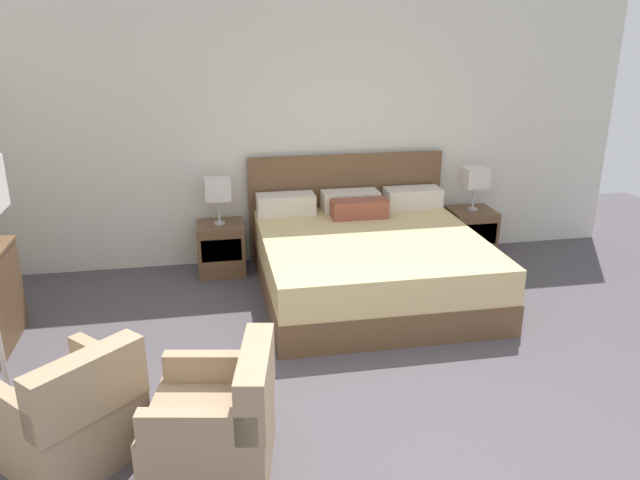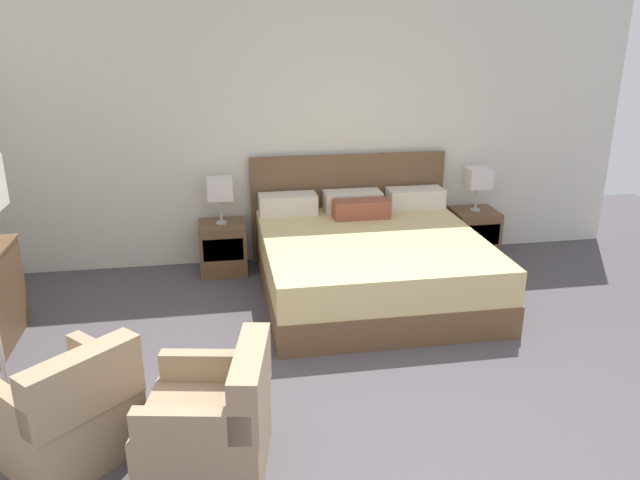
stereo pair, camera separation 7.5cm
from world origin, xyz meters
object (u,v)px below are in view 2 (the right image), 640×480
at_px(bed, 370,260).
at_px(nightstand_left, 223,248).
at_px(armchair_by_window, 67,414).
at_px(table_lamp_left, 220,189).
at_px(table_lamp_right, 478,178).
at_px(nightstand_right, 473,233).
at_px(armchair_companion, 213,425).

xyz_separation_m(bed, nightstand_left, (-1.35, 0.76, -0.06)).
bearing_deg(bed, armchair_by_window, -138.98).
distance_m(table_lamp_left, table_lamp_right, 2.70).
bearing_deg(table_lamp_left, nightstand_right, -0.03).
bearing_deg(nightstand_right, table_lamp_left, 179.97).
relative_size(nightstand_right, table_lamp_left, 1.12).
xyz_separation_m(nightstand_left, table_lamp_right, (2.70, 0.00, 0.61)).
distance_m(bed, armchair_companion, 2.70).
height_order(nightstand_right, table_lamp_right, table_lamp_right).
xyz_separation_m(nightstand_left, table_lamp_left, (0.00, 0.00, 0.61)).
height_order(nightstand_left, armchair_companion, armchair_companion).
bearing_deg(armchair_by_window, table_lamp_right, 37.11).
bearing_deg(bed, nightstand_right, 29.30).
bearing_deg(table_lamp_right, armchair_by_window, -142.89).
relative_size(nightstand_right, armchair_companion, 0.65).
xyz_separation_m(table_lamp_right, armchair_by_window, (-3.67, -2.77, -0.59)).
distance_m(nightstand_left, nightstand_right, 2.70).
relative_size(table_lamp_left, armchair_companion, 0.58).
relative_size(bed, nightstand_left, 4.08).
height_order(table_lamp_left, armchair_by_window, table_lamp_left).
height_order(table_lamp_right, armchair_by_window, table_lamp_right).
relative_size(nightstand_right, table_lamp_right, 1.12).
height_order(nightstand_right, armchair_companion, armchair_companion).
distance_m(nightstand_left, armchair_companion, 3.02).
bearing_deg(table_lamp_left, table_lamp_right, 0.00).
bearing_deg(armchair_companion, nightstand_right, 46.81).
height_order(nightstand_left, table_lamp_right, table_lamp_right).
xyz_separation_m(nightstand_right, table_lamp_left, (-2.70, 0.00, 0.61)).
bearing_deg(nightstand_right, bed, -150.70).
height_order(bed, table_lamp_left, bed).
bearing_deg(armchair_companion, armchair_by_window, 163.88).
bearing_deg(armchair_by_window, nightstand_right, 37.10).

